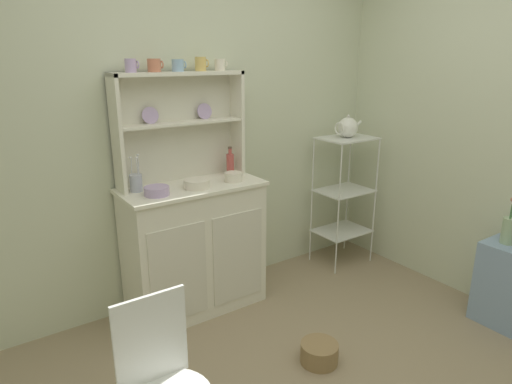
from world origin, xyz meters
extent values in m
cube|color=beige|center=(0.00, 1.62, 1.25)|extent=(3.84, 0.05, 2.50)
cube|color=silver|center=(-0.18, 1.37, 0.46)|extent=(0.93, 0.42, 0.92)
cube|color=beige|center=(-0.40, 1.16, 0.41)|extent=(0.39, 0.01, 0.64)
cube|color=beige|center=(0.05, 1.16, 0.41)|extent=(0.39, 0.01, 0.64)
cube|color=white|center=(-0.18, 1.37, 0.91)|extent=(0.96, 0.45, 0.02)
cube|color=silver|center=(-0.18, 1.57, 1.28)|extent=(0.90, 0.02, 0.73)
cube|color=silver|center=(-0.61, 1.49, 1.28)|extent=(0.02, 0.18, 0.73)
cube|color=silver|center=(0.26, 1.49, 1.28)|extent=(0.02, 0.18, 0.73)
cube|color=silver|center=(-0.18, 1.49, 1.32)|extent=(0.86, 0.16, 0.02)
cube|color=silver|center=(-0.18, 1.49, 1.64)|extent=(0.90, 0.18, 0.02)
cylinder|color=#B79ECC|center=(-0.37, 1.53, 1.38)|extent=(0.11, 0.03, 0.11)
cylinder|color=#B79ECC|center=(0.02, 1.53, 1.38)|extent=(0.11, 0.03, 0.11)
cylinder|color=silver|center=(1.01, 1.16, 0.55)|extent=(0.01, 0.01, 1.11)
cylinder|color=silver|center=(1.44, 1.16, 0.55)|extent=(0.01, 0.01, 1.11)
cylinder|color=silver|center=(1.01, 1.48, 0.55)|extent=(0.01, 0.01, 1.11)
cylinder|color=silver|center=(1.44, 1.48, 0.55)|extent=(0.01, 0.01, 1.11)
cube|color=silver|center=(1.23, 1.32, 1.10)|extent=(0.45, 0.34, 0.01)
cube|color=silver|center=(1.23, 1.32, 0.65)|extent=(0.45, 0.34, 0.01)
cube|color=silver|center=(1.23, 1.32, 0.28)|extent=(0.45, 0.34, 0.01)
cube|color=white|center=(-0.92, 0.28, 0.65)|extent=(0.31, 0.02, 0.40)
cylinder|color=#93754C|center=(0.13, 0.40, 0.06)|extent=(0.22, 0.22, 0.12)
cylinder|color=#B79ECC|center=(-0.49, 1.49, 1.69)|extent=(0.07, 0.07, 0.08)
torus|color=#B79ECC|center=(-0.45, 1.49, 1.70)|extent=(0.01, 0.05, 0.05)
cylinder|color=#C67556|center=(-0.34, 1.49, 1.69)|extent=(0.08, 0.08, 0.08)
torus|color=#C67556|center=(-0.29, 1.49, 1.70)|extent=(0.01, 0.05, 0.05)
cylinder|color=#8EB2D1|center=(-0.18, 1.49, 1.69)|extent=(0.08, 0.08, 0.08)
torus|color=#8EB2D1|center=(-0.13, 1.49, 1.69)|extent=(0.01, 0.04, 0.04)
cylinder|color=#DBB760|center=(-0.02, 1.49, 1.70)|extent=(0.07, 0.07, 0.09)
torus|color=#DBB760|center=(0.03, 1.49, 1.70)|extent=(0.01, 0.05, 0.05)
cylinder|color=silver|center=(0.13, 1.49, 1.69)|extent=(0.07, 0.07, 0.08)
torus|color=silver|center=(0.18, 1.49, 1.69)|extent=(0.01, 0.05, 0.05)
cylinder|color=#B79ECC|center=(-0.46, 1.29, 0.95)|extent=(0.16, 0.16, 0.05)
cylinder|color=silver|center=(-0.18, 1.29, 0.95)|extent=(0.17, 0.17, 0.06)
cylinder|color=silver|center=(0.10, 1.29, 0.95)|extent=(0.12, 0.12, 0.06)
cylinder|color=#B74C47|center=(0.18, 1.45, 1.00)|extent=(0.05, 0.05, 0.15)
cylinder|color=#B74C47|center=(0.18, 1.45, 1.09)|extent=(0.02, 0.02, 0.04)
cylinder|color=#4C382D|center=(0.18, 1.45, 1.12)|extent=(0.03, 0.03, 0.01)
cylinder|color=#B2B7C6|center=(-0.53, 1.45, 0.97)|extent=(0.08, 0.08, 0.11)
cylinder|color=silver|center=(-0.51, 1.43, 1.06)|extent=(0.02, 0.02, 0.19)
ellipsoid|color=silver|center=(-0.51, 1.43, 1.15)|extent=(0.02, 0.01, 0.01)
cylinder|color=silver|center=(-0.52, 1.42, 1.05)|extent=(0.02, 0.01, 0.17)
ellipsoid|color=silver|center=(-0.52, 1.42, 1.14)|extent=(0.02, 0.01, 0.01)
cylinder|color=silver|center=(-0.55, 1.46, 1.05)|extent=(0.03, 0.02, 0.17)
ellipsoid|color=silver|center=(-0.55, 1.46, 1.14)|extent=(0.02, 0.01, 0.01)
sphere|color=white|center=(1.23, 1.32, 1.19)|extent=(0.17, 0.17, 0.17)
sphere|color=silver|center=(1.23, 1.32, 1.28)|extent=(0.02, 0.02, 0.02)
cylinder|color=white|center=(1.34, 1.32, 1.20)|extent=(0.09, 0.02, 0.07)
torus|color=white|center=(1.13, 1.32, 1.19)|extent=(0.01, 0.10, 0.10)
cylinder|color=#9EB78E|center=(1.44, 0.05, 0.66)|extent=(0.09, 0.09, 0.18)
cylinder|color=#4C844C|center=(1.42, 0.05, 0.80)|extent=(0.00, 0.01, 0.15)
cylinder|color=#4C844C|center=(1.42, 0.05, 0.79)|extent=(0.00, 0.01, 0.13)
camera|label=1|loc=(-1.45, -1.23, 1.75)|focal=31.22mm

